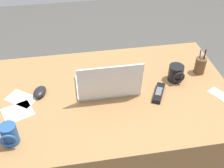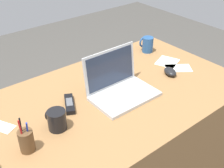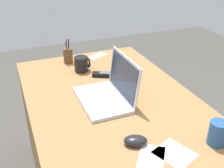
# 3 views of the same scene
# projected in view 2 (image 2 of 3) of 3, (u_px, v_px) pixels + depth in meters

# --- Properties ---
(desk) EXTENTS (1.39, 0.86, 0.73)m
(desk) POSITION_uv_depth(u_px,v_px,m) (118.00, 141.00, 1.75)
(desk) COLOR #9E7042
(desk) RESTS_ON ground
(laptop) EXTENTS (0.34, 0.25, 0.23)m
(laptop) POSITION_uv_depth(u_px,v_px,m) (120.00, 87.00, 1.52)
(laptop) COLOR silver
(laptop) RESTS_ON desk
(computer_mouse) EXTENTS (0.09, 0.11, 0.04)m
(computer_mouse) POSITION_uv_depth(u_px,v_px,m) (170.00, 72.00, 1.71)
(computer_mouse) COLOR black
(computer_mouse) RESTS_ON desk
(coffee_mug_white) EXTENTS (0.08, 0.09, 0.11)m
(coffee_mug_white) POSITION_uv_depth(u_px,v_px,m) (147.00, 44.00, 1.96)
(coffee_mug_white) COLOR #26518C
(coffee_mug_white) RESTS_ON desk
(coffee_mug_tall) EXTENTS (0.09, 0.10, 0.10)m
(coffee_mug_tall) POSITION_uv_depth(u_px,v_px,m) (57.00, 119.00, 1.29)
(coffee_mug_tall) COLOR black
(coffee_mug_tall) RESTS_ON desk
(cordless_phone) EXTENTS (0.11, 0.16, 0.03)m
(cordless_phone) POSITION_uv_depth(u_px,v_px,m) (70.00, 104.00, 1.45)
(cordless_phone) COLOR black
(cordless_phone) RESTS_ON desk
(pen_holder) EXTENTS (0.06, 0.06, 0.16)m
(pen_holder) POSITION_uv_depth(u_px,v_px,m) (26.00, 141.00, 1.16)
(pen_holder) COLOR brown
(pen_holder) RESTS_ON desk
(paper_note_near_laptop) EXTENTS (0.19, 0.17, 0.00)m
(paper_note_near_laptop) POSITION_uv_depth(u_px,v_px,m) (178.00, 68.00, 1.78)
(paper_note_near_laptop) COLOR white
(paper_note_near_laptop) RESTS_ON desk
(paper_note_left) EXTENTS (0.18, 0.17, 0.00)m
(paper_note_left) POSITION_uv_depth(u_px,v_px,m) (167.00, 62.00, 1.86)
(paper_note_left) COLOR white
(paper_note_left) RESTS_ON desk
(paper_note_right) EXTENTS (0.12, 0.16, 0.00)m
(paper_note_right) POSITION_uv_depth(u_px,v_px,m) (0.00, 126.00, 1.32)
(paper_note_right) COLOR white
(paper_note_right) RESTS_ON desk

